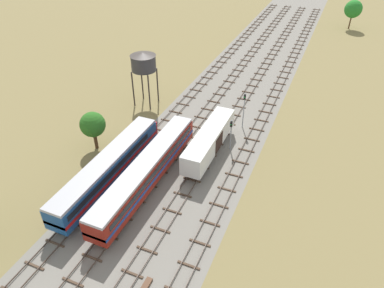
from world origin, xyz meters
name	(u,v)px	position (x,y,z in m)	size (l,w,h in m)	color
ground_plane	(241,83)	(0.00, 56.00, 0.00)	(480.00, 480.00, 0.00)	olive
ballast_bed	(241,83)	(0.00, 56.00, 0.00)	(18.09, 176.00, 0.01)	gray
track_far_left	(210,75)	(-7.05, 57.00, 0.14)	(2.40, 126.00, 0.29)	#47382D
track_left	(231,78)	(-2.35, 57.00, 0.14)	(2.40, 126.00, 0.29)	#47382D
track_centre_left	(254,82)	(2.35, 57.00, 0.14)	(2.40, 126.00, 0.29)	#47382D
track_centre	(278,86)	(7.05, 57.00, 0.14)	(2.40, 126.00, 0.29)	#47382D
diesel_railcar_far_left_nearest	(108,167)	(-7.05, 21.06, 2.60)	(2.96, 20.50, 3.80)	#194C8C
passenger_coach_left_near	(147,170)	(-2.35, 22.37, 2.61)	(2.96, 22.00, 3.80)	maroon
freight_boxcar_centre_left_mid	(209,140)	(2.35, 31.66, 2.45)	(2.87, 14.00, 3.60)	white
water_tower	(143,62)	(-13.10, 41.43, 7.69)	(4.31, 4.31, 9.33)	#2D2826
signal_post_nearest	(231,131)	(4.70, 33.97, 3.09)	(0.28, 0.47, 4.81)	gray
signal_post_near	(244,106)	(4.70, 40.41, 3.73)	(0.28, 0.47, 5.93)	gray
lineside_tree_1	(353,9)	(17.56, 101.22, 5.26)	(4.62, 4.62, 7.59)	#4C331E
lineside_tree_2	(93,125)	(-13.24, 26.73, 3.96)	(3.59, 3.59, 5.79)	#4C331E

